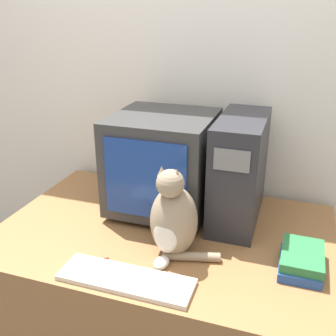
# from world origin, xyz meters

# --- Properties ---
(wall_back) EXTENTS (7.00, 0.05, 2.50)m
(wall_back) POSITION_xyz_m (0.00, 0.97, 1.25)
(wall_back) COLOR silver
(wall_back) RESTS_ON ground_plane
(desk) EXTENTS (1.37, 0.90, 0.71)m
(desk) POSITION_xyz_m (0.00, 0.45, 0.36)
(desk) COLOR olive
(desk) RESTS_ON ground_plane
(crt_monitor) EXTENTS (0.43, 0.43, 0.44)m
(crt_monitor) POSITION_xyz_m (-0.07, 0.63, 0.94)
(crt_monitor) COLOR #333333
(crt_monitor) RESTS_ON desk
(computer_tower) EXTENTS (0.19, 0.45, 0.46)m
(computer_tower) POSITION_xyz_m (0.27, 0.65, 0.94)
(computer_tower) COLOR #28282D
(computer_tower) RESTS_ON desk
(keyboard) EXTENTS (0.47, 0.14, 0.02)m
(keyboard) POSITION_xyz_m (-0.01, 0.09, 0.72)
(keyboard) COLOR silver
(keyboard) RESTS_ON desk
(cat) EXTENTS (0.28, 0.24, 0.36)m
(cat) POSITION_xyz_m (0.09, 0.30, 0.86)
(cat) COLOR gray
(cat) RESTS_ON desk
(book_stack) EXTENTS (0.15, 0.22, 0.07)m
(book_stack) POSITION_xyz_m (0.55, 0.36, 0.75)
(book_stack) COLOR #234793
(book_stack) RESTS_ON desk
(pen) EXTENTS (0.13, 0.08, 0.01)m
(pen) POSITION_xyz_m (-0.19, 0.15, 0.72)
(pen) COLOR maroon
(pen) RESTS_ON desk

